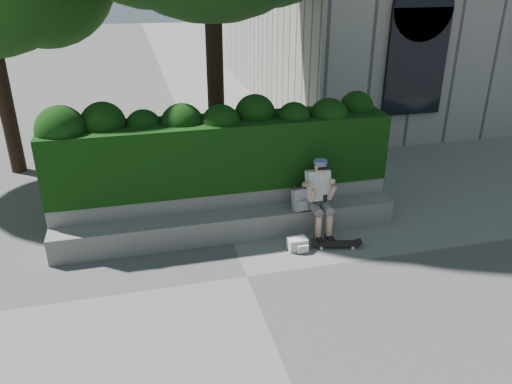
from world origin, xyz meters
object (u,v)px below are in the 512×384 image
object	(u,v)px
skateboard	(337,244)
backpack_plaid	(300,200)
backpack_ground	(297,244)
person	(319,194)

from	to	relation	value
skateboard	backpack_plaid	world-z (taller)	backpack_plaid
backpack_plaid	backpack_ground	xyz separation A→B (m)	(-0.22, -0.56, -0.54)
person	skateboard	xyz separation A→B (m)	(0.14, -0.58, -0.69)
person	backpack_plaid	distance (m)	0.34
person	backpack_ground	world-z (taller)	person
skateboard	backpack_ground	world-z (taller)	backpack_ground
person	skateboard	bearing A→B (deg)	-76.40
person	backpack_plaid	world-z (taller)	person
person	backpack_plaid	bearing A→B (deg)	165.53
person	backpack_ground	size ratio (longest dim) A/B	4.33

